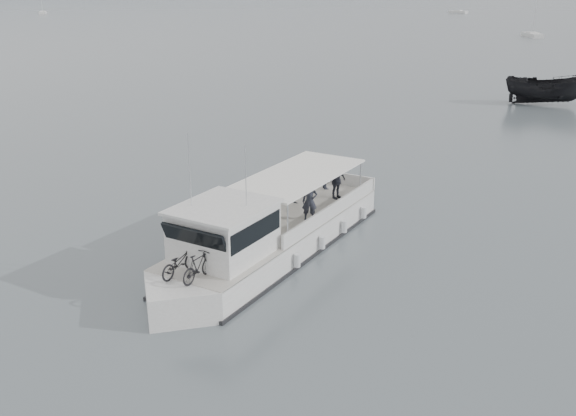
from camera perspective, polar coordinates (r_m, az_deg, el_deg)
ground at (r=29.16m, az=1.05°, el=-0.15°), size 1400.00×1400.00×0.00m
tour_boat at (r=23.69m, az=-2.37°, el=-2.65°), size 12.81×7.23×5.50m
dark_motorboat at (r=58.06m, az=21.91°, el=9.76°), size 6.00×6.53×2.50m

